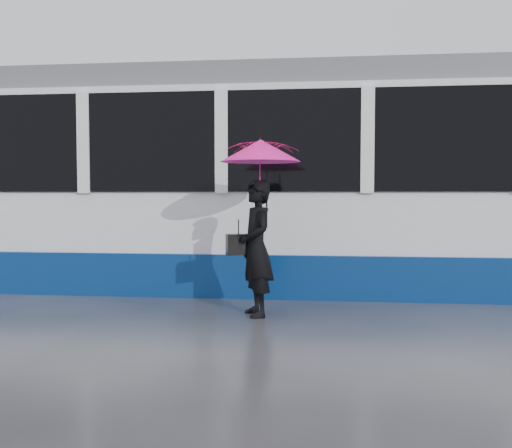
# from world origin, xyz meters

# --- Properties ---
(ground) EXTENTS (90.00, 90.00, 0.00)m
(ground) POSITION_xyz_m (0.00, 0.00, 0.00)
(ground) COLOR #28282C
(ground) RESTS_ON ground
(rails) EXTENTS (34.00, 1.51, 0.02)m
(rails) POSITION_xyz_m (0.00, 2.50, 0.01)
(rails) COLOR #3F3D38
(rails) RESTS_ON ground
(tram) EXTENTS (26.00, 2.56, 3.35)m
(tram) POSITION_xyz_m (1.20, 2.50, 1.64)
(tram) COLOR white
(tram) RESTS_ON ground
(woman) EXTENTS (0.60, 0.70, 1.64)m
(woman) POSITION_xyz_m (1.31, 0.18, 0.82)
(woman) COLOR black
(woman) RESTS_ON ground
(umbrella) EXTENTS (1.27, 1.27, 1.11)m
(umbrella) POSITION_xyz_m (1.36, 0.18, 1.80)
(umbrella) COLOR #F6148B
(umbrella) RESTS_ON ground
(handbag) EXTENTS (0.32, 0.23, 0.43)m
(handbag) POSITION_xyz_m (1.09, 0.20, 0.86)
(handbag) COLOR black
(handbag) RESTS_ON ground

